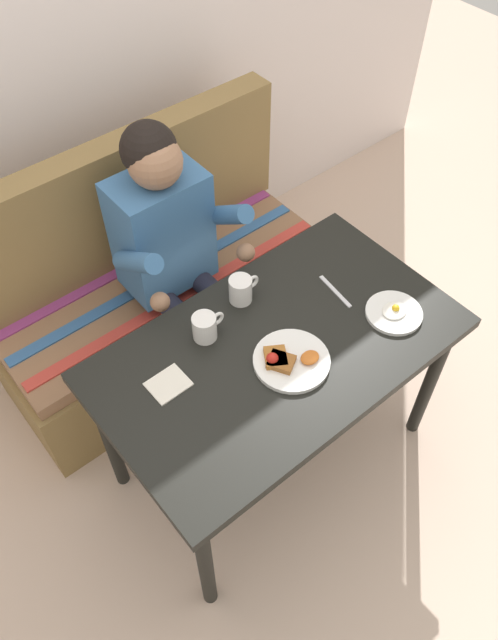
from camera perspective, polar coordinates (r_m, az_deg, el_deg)
ground_plane at (r=2.63m, az=2.13°, el=-12.01°), size 8.00×8.00×0.00m
back_wall at (r=2.52m, az=-18.01°, el=24.23°), size 4.40×0.10×2.60m
table at (r=2.08m, az=2.64°, el=-3.74°), size 1.20×0.70×0.73m
couch at (r=2.72m, az=-8.26°, el=2.49°), size 1.44×0.56×1.00m
person at (r=2.32m, az=-6.96°, el=6.82°), size 0.45×0.61×1.21m
plate_breakfast at (r=1.96m, az=3.73°, el=-3.71°), size 0.25×0.25×0.05m
plate_eggs at (r=2.14m, az=13.19°, el=0.68°), size 0.19×0.19×0.04m
coffee_mug at (r=2.10m, az=-0.74°, el=2.86°), size 0.12×0.08×0.10m
coffee_mug_second at (r=2.00m, az=-4.06°, el=-0.61°), size 0.12×0.08×0.09m
napkin at (r=1.93m, az=-7.43°, el=-5.87°), size 0.12×0.10×0.01m
fork at (r=2.18m, az=7.94°, el=2.62°), size 0.04×0.17×0.00m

